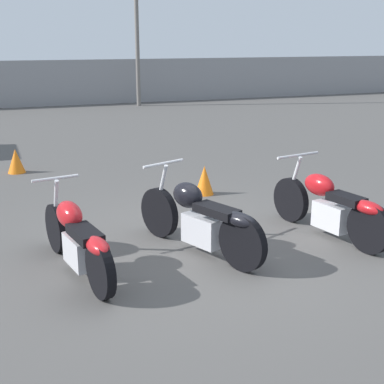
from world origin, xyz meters
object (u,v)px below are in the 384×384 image
object	(u,v)px
traffic_cone_near	(204,180)
traffic_cone_far	(16,161)
motorcycle_slot_1	(200,219)
motorcycle_slot_2	(330,206)
motorcycle_slot_0	(77,239)

from	to	relation	value
traffic_cone_near	traffic_cone_far	bearing A→B (deg)	136.95
motorcycle_slot_1	traffic_cone_near	world-z (taller)	motorcycle_slot_1
motorcycle_slot_1	traffic_cone_far	bearing A→B (deg)	88.58
motorcycle_slot_2	traffic_cone_far	bearing A→B (deg)	114.56
motorcycle_slot_0	motorcycle_slot_2	xyz separation A→B (m)	(3.27, 0.01, 0.01)
motorcycle_slot_1	motorcycle_slot_0	bearing A→B (deg)	161.50
traffic_cone_near	traffic_cone_far	size ratio (longest dim) A/B	1.04
motorcycle_slot_1	motorcycle_slot_2	bearing A→B (deg)	-24.24
traffic_cone_far	motorcycle_slot_1	bearing A→B (deg)	-69.63
motorcycle_slot_0	motorcycle_slot_1	world-z (taller)	motorcycle_slot_1
motorcycle_slot_0	traffic_cone_far	size ratio (longest dim) A/B	4.27
traffic_cone_near	traffic_cone_far	xyz separation A→B (m)	(-2.87, 2.68, -0.01)
motorcycle_slot_0	traffic_cone_near	distance (m)	3.49
motorcycle_slot_1	traffic_cone_far	size ratio (longest dim) A/B	4.27
motorcycle_slot_1	traffic_cone_near	bearing A→B (deg)	45.21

